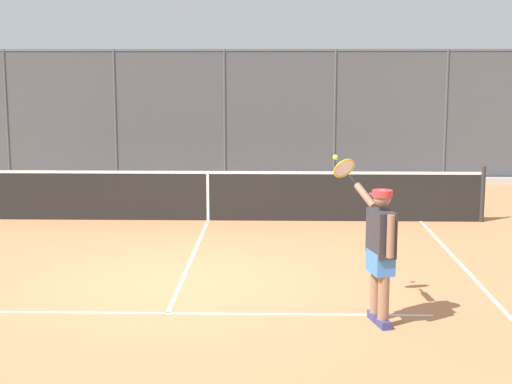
{
  "coord_description": "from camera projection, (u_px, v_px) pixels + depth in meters",
  "views": [
    {
      "loc": [
        -1.29,
        10.25,
        2.95
      ],
      "look_at": [
        -1.0,
        -1.29,
        1.05
      ],
      "focal_mm": 53.89,
      "sensor_mm": 36.0,
      "label": 1
    }
  ],
  "objects": [
    {
      "name": "tennis_player",
      "position": [
        380.0,
        247.0,
        8.77
      ],
      "size": [
        0.7,
        1.25,
        1.87
      ],
      "rotation": [
        0.0,
        0.0,
        -1.34
      ],
      "color": "navy",
      "rests_on": "ground"
    },
    {
      "name": "fence_backdrop",
      "position": [
        226.0,
        119.0,
        20.21
      ],
      "size": [
        19.82,
        1.37,
        3.36
      ],
      "color": "#474C51",
      "rests_on": "ground"
    },
    {
      "name": "ground_plane",
      "position": [
        181.0,
        282.0,
        10.63
      ],
      "size": [
        60.0,
        60.0,
        0.0
      ],
      "primitive_type": "plane",
      "color": "#C67A4C"
    },
    {
      "name": "tennis_net",
      "position": [
        208.0,
        195.0,
        14.75
      ],
      "size": [
        10.58,
        0.09,
        1.07
      ],
      "color": "#2D2D2D",
      "rests_on": "ground"
    },
    {
      "name": "court_line_markings",
      "position": [
        164.0,
        321.0,
        8.99
      ],
      "size": [
        8.23,
        10.29,
        0.01
      ],
      "color": "white",
      "rests_on": "ground"
    }
  ]
}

